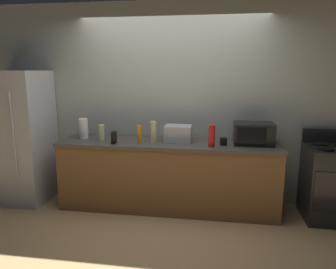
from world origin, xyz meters
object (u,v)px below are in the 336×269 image
(bottle_hot_sauce, at_px, (212,136))
(bottle_vinegar, at_px, (154,132))
(microwave, at_px, (254,134))
(stove_range, at_px, (330,183))
(bottle_hand_soap, at_px, (101,132))
(toaster_oven, at_px, (178,134))
(bottle_dish_soap, at_px, (139,134))
(mug_black, at_px, (223,141))
(cordless_phone, at_px, (114,137))
(paper_towel_roll, at_px, (84,129))
(refrigerator, at_px, (21,137))

(bottle_hot_sauce, bearing_deg, bottle_vinegar, 170.26)
(microwave, distance_m, bottle_hot_sauce, 0.55)
(stove_range, bearing_deg, bottle_hand_soap, -179.77)
(bottle_hand_soap, distance_m, bottle_hot_sauce, 1.45)
(stove_range, bearing_deg, toaster_oven, 178.16)
(bottle_hot_sauce, relative_size, bottle_dish_soap, 1.18)
(microwave, distance_m, mug_black, 0.39)
(cordless_phone, distance_m, bottle_hot_sauce, 1.22)
(stove_range, relative_size, cordless_phone, 7.20)
(stove_range, distance_m, bottle_vinegar, 2.26)
(cordless_phone, height_order, mug_black, cordless_phone)
(mug_black, bearing_deg, stove_range, 2.50)
(bottle_dish_soap, xyz_separation_m, mug_black, (1.05, 0.02, -0.06))
(paper_towel_roll, bearing_deg, stove_range, -0.91)
(stove_range, relative_size, mug_black, 11.52)
(refrigerator, bearing_deg, mug_black, -1.18)
(toaster_oven, distance_m, bottle_vinegar, 0.32)
(mug_black, bearing_deg, cordless_phone, -175.38)
(paper_towel_roll, xyz_separation_m, mug_black, (1.86, -0.11, -0.09))
(cordless_phone, xyz_separation_m, bottle_hand_soap, (-0.22, 0.16, 0.03))
(microwave, height_order, paper_towel_roll, same)
(microwave, xyz_separation_m, toaster_oven, (-0.94, 0.01, -0.03))
(bottle_hand_soap, relative_size, mug_black, 2.19)
(refrigerator, distance_m, bottle_hot_sauce, 2.62)
(stove_range, bearing_deg, bottle_hot_sauce, -173.54)
(cordless_phone, xyz_separation_m, mug_black, (1.36, 0.11, -0.03))
(toaster_oven, distance_m, bottle_hand_soap, 1.01)
(toaster_oven, distance_m, bottle_hot_sauce, 0.49)
(bottle_dish_soap, distance_m, mug_black, 1.06)
(toaster_oven, bearing_deg, stove_range, -1.84)
(bottle_hand_soap, bearing_deg, paper_towel_roll, 167.20)
(bottle_dish_soap, bearing_deg, bottle_hand_soap, 172.55)
(refrigerator, bearing_deg, cordless_phone, -6.87)
(stove_range, relative_size, toaster_oven, 3.18)
(stove_range, xyz_separation_m, bottle_vinegar, (-2.18, -0.04, 0.58))
(bottle_vinegar, distance_m, bottle_hand_soap, 0.71)
(stove_range, distance_m, paper_towel_roll, 3.21)
(microwave, xyz_separation_m, mug_black, (-0.37, -0.10, -0.09))
(mug_black, bearing_deg, bottle_dish_soap, -178.67)
(microwave, bearing_deg, bottle_hand_soap, -178.24)
(toaster_oven, height_order, paper_towel_roll, paper_towel_roll)
(toaster_oven, bearing_deg, bottle_hand_soap, -175.92)
(microwave, height_order, bottle_hand_soap, microwave)
(mug_black, bearing_deg, bottle_vinegar, 178.70)
(bottle_vinegar, bearing_deg, bottle_hand_soap, 177.97)
(toaster_oven, bearing_deg, cordless_phone, -163.90)
(refrigerator, relative_size, bottle_vinegar, 6.57)
(toaster_oven, height_order, mug_black, toaster_oven)
(toaster_oven, relative_size, paper_towel_roll, 1.26)
(toaster_oven, height_order, bottle_dish_soap, bottle_dish_soap)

